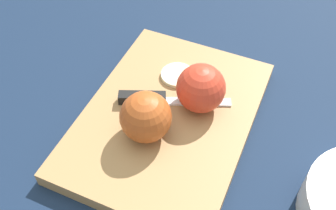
{
  "coord_description": "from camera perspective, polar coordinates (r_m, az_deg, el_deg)",
  "views": [
    {
      "loc": [
        -0.35,
        -0.09,
        0.47
      ],
      "look_at": [
        0.0,
        0.0,
        0.04
      ],
      "focal_mm": 42.0,
      "sensor_mm": 36.0,
      "label": 1
    }
  ],
  "objects": [
    {
      "name": "apple_slice",
      "position": [
        0.62,
        1.39,
        4.37
      ],
      "size": [
        0.05,
        0.05,
        0.01
      ],
      "color": "beige",
      "rests_on": "cutting_board"
    },
    {
      "name": "ground_plane",
      "position": [
        0.59,
        -0.0,
        -2.76
      ],
      "size": [
        4.0,
        4.0,
        0.0
      ],
      "primitive_type": "plane",
      "color": "#14233D"
    },
    {
      "name": "apple_half_right",
      "position": [
        0.56,
        4.76,
        2.42
      ],
      "size": [
        0.07,
        0.07,
        0.07
      ],
      "rotation": [
        0.0,
        0.0,
        2.31
      ],
      "color": "red",
      "rests_on": "cutting_board"
    },
    {
      "name": "cutting_board",
      "position": [
        0.58,
        -0.0,
        -2.04
      ],
      "size": [
        0.36,
        0.28,
        0.02
      ],
      "color": "#A37A4C",
      "rests_on": "ground_plane"
    },
    {
      "name": "knife",
      "position": [
        0.58,
        -2.17,
        0.92
      ],
      "size": [
        0.05,
        0.17,
        0.02
      ],
      "rotation": [
        0.0,
        0.0,
        -1.34
      ],
      "color": "silver",
      "rests_on": "cutting_board"
    },
    {
      "name": "apple_half_left",
      "position": [
        0.52,
        -3.23,
        -1.74
      ],
      "size": [
        0.07,
        0.07,
        0.07
      ],
      "rotation": [
        0.0,
        0.0,
        4.94
      ],
      "color": "#AD4C1E",
      "rests_on": "cutting_board"
    }
  ]
}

